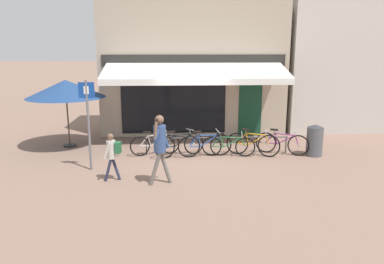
% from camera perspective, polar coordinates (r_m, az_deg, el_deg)
% --- Properties ---
extents(ground_plane, '(160.00, 160.00, 0.00)m').
position_cam_1_polar(ground_plane, '(12.45, 0.27, -3.37)').
color(ground_plane, '#846656').
extents(shop_front, '(7.36, 4.92, 5.43)m').
position_cam_1_polar(shop_front, '(15.97, 0.05, 10.14)').
color(shop_front, tan).
rests_on(shop_front, ground_plane).
extents(neighbour_building, '(5.40, 4.00, 5.40)m').
position_cam_1_polar(neighbour_building, '(18.05, 21.63, 9.54)').
color(neighbour_building, beige).
rests_on(neighbour_building, ground_plane).
extents(bike_rack_rail, '(4.76, 0.04, 0.57)m').
position_cam_1_polar(bike_rack_rail, '(12.39, 3.81, -1.13)').
color(bike_rack_rail, '#47494F').
rests_on(bike_rack_rail, ground_plane).
extents(bicycle_silver, '(1.63, 0.58, 0.80)m').
position_cam_1_polar(bicycle_silver, '(12.34, -5.66, -1.87)').
color(bicycle_silver, black).
rests_on(bicycle_silver, ground_plane).
extents(bicycle_black, '(1.65, 0.88, 0.87)m').
position_cam_1_polar(bicycle_black, '(12.15, -1.95, -1.92)').
color(bicycle_black, black).
rests_on(bicycle_black, ground_plane).
extents(bicycle_blue, '(1.78, 0.52, 0.87)m').
position_cam_1_polar(bicycle_blue, '(12.07, 1.99, -1.99)').
color(bicycle_blue, black).
rests_on(bicycle_blue, ground_plane).
extents(bicycle_green, '(1.72, 0.52, 0.79)m').
position_cam_1_polar(bicycle_green, '(12.17, 5.54, -2.09)').
color(bicycle_green, black).
rests_on(bicycle_green, ground_plane).
extents(bicycle_orange, '(1.68, 0.72, 0.88)m').
position_cam_1_polar(bicycle_orange, '(12.36, 9.25, -1.79)').
color(bicycle_orange, black).
rests_on(bicycle_orange, ground_plane).
extents(bicycle_purple, '(1.63, 0.78, 0.84)m').
position_cam_1_polar(bicycle_purple, '(12.70, 13.50, -1.65)').
color(bicycle_purple, black).
rests_on(bicycle_purple, ground_plane).
extents(pedestrian_adult, '(0.61, 0.52, 1.83)m').
position_cam_1_polar(pedestrian_adult, '(9.54, -4.92, -1.43)').
color(pedestrian_adult, slate).
rests_on(pedestrian_adult, ground_plane).
extents(pedestrian_child, '(0.49, 0.34, 1.30)m').
position_cam_1_polar(pedestrian_child, '(10.05, -12.04, -2.85)').
color(pedestrian_child, '#282D47').
rests_on(pedestrian_child, ground_plane).
extents(litter_bin, '(0.53, 0.53, 1.04)m').
position_cam_1_polar(litter_bin, '(12.80, 18.19, -1.17)').
color(litter_bin, '#515459').
rests_on(litter_bin, ground_plane).
extents(parking_sign, '(0.44, 0.07, 2.59)m').
position_cam_1_polar(parking_sign, '(10.92, -15.56, 2.34)').
color(parking_sign, slate).
rests_on(parking_sign, ground_plane).
extents(cafe_parasol, '(2.72, 2.72, 2.37)m').
position_cam_1_polar(cafe_parasol, '(13.72, -18.70, 6.25)').
color(cafe_parasol, '#4C3D2D').
rests_on(cafe_parasol, ground_plane).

